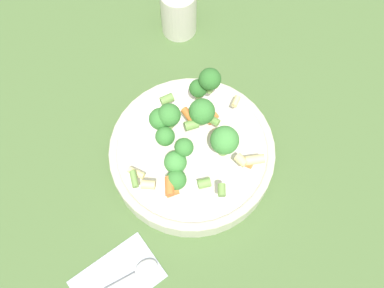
# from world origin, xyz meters

# --- Properties ---
(ground_plane) EXTENTS (3.00, 3.00, 0.00)m
(ground_plane) POSITION_xyz_m (0.00, 0.00, 0.00)
(ground_plane) COLOR #4C6B38
(bowl) EXTENTS (0.27, 0.27, 0.05)m
(bowl) POSITION_xyz_m (0.00, 0.00, 0.03)
(bowl) COLOR silver
(bowl) RESTS_ON ground_plane
(pasta_salad) EXTENTS (0.23, 0.20, 0.08)m
(pasta_salad) POSITION_xyz_m (0.01, 0.01, 0.09)
(pasta_salad) COLOR #8CB766
(pasta_salad) RESTS_ON bowl
(cup) EXTENTS (0.07, 0.07, 0.10)m
(cup) POSITION_xyz_m (0.20, 0.20, 0.05)
(cup) COLOR silver
(cup) RESTS_ON ground_plane
(napkin) EXTENTS (0.14, 0.11, 0.01)m
(napkin) POSITION_xyz_m (-0.23, -0.04, 0.00)
(napkin) COLOR #B2BCC6
(napkin) RESTS_ON ground_plane
(spoon) EXTENTS (0.16, 0.07, 0.01)m
(spoon) POSITION_xyz_m (-0.22, -0.06, 0.01)
(spoon) COLOR silver
(spoon) RESTS_ON napkin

